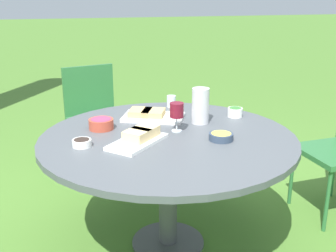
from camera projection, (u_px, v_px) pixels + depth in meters
ground_plane at (168, 243)px, 2.63m from camera, size 40.00×40.00×0.00m
dining_table at (168, 149)px, 2.43m from camera, size 1.47×1.47×0.71m
chair_near_right at (94, 111)px, 3.56m from camera, size 0.52×0.54×0.89m
water_pitcher at (200, 106)px, 2.60m from camera, size 0.12×0.11×0.22m
wine_glass at (177, 111)px, 2.44m from camera, size 0.08×0.08×0.17m
platter_bread_main at (150, 115)px, 2.72m from camera, size 0.36×0.44×0.06m
platter_charcuterie at (140, 137)px, 2.30m from camera, size 0.38×0.38×0.07m
bowl_fries at (221, 136)px, 2.33m from camera, size 0.14×0.14×0.04m
bowl_salad at (235, 112)px, 2.75m from camera, size 0.10×0.10×0.06m
bowl_olives at (82, 143)px, 2.24m from camera, size 0.10×0.10×0.04m
bowl_dip_red at (101, 123)px, 2.51m from camera, size 0.15×0.15×0.06m
cup_water_near at (171, 101)px, 2.97m from camera, size 0.06×0.06×0.08m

